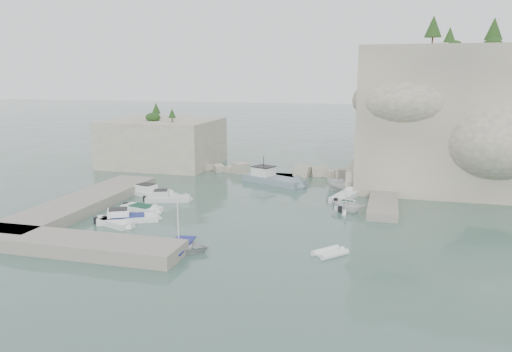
% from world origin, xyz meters
% --- Properties ---
extents(ground, '(400.00, 400.00, 0.00)m').
position_xyz_m(ground, '(0.00, 0.00, 0.00)').
color(ground, '#43655A').
rests_on(ground, ground).
extents(cliff_east, '(26.00, 22.00, 17.00)m').
position_xyz_m(cliff_east, '(23.00, 23.00, 8.50)').
color(cliff_east, beige).
rests_on(cliff_east, ground).
extents(cliff_terrace, '(8.00, 10.00, 2.50)m').
position_xyz_m(cliff_terrace, '(13.00, 18.00, 1.25)').
color(cliff_terrace, beige).
rests_on(cliff_terrace, ground).
extents(outcrop_west, '(16.00, 14.00, 7.00)m').
position_xyz_m(outcrop_west, '(-20.00, 25.00, 3.50)').
color(outcrop_west, beige).
rests_on(outcrop_west, ground).
extents(quay_west, '(5.00, 24.00, 1.10)m').
position_xyz_m(quay_west, '(-17.00, -1.00, 0.55)').
color(quay_west, '#9E9689').
rests_on(quay_west, ground).
extents(quay_south, '(18.00, 4.00, 1.10)m').
position_xyz_m(quay_south, '(-10.00, -12.50, 0.55)').
color(quay_south, '#9E9689').
rests_on(quay_south, ground).
extents(ledge_east, '(3.00, 16.00, 0.80)m').
position_xyz_m(ledge_east, '(13.50, 10.00, 0.40)').
color(ledge_east, '#9E9689').
rests_on(ledge_east, ground).
extents(breakwater, '(28.00, 3.00, 1.40)m').
position_xyz_m(breakwater, '(-1.00, 22.00, 0.70)').
color(breakwater, beige).
rests_on(breakwater, ground).
extents(motorboat_a, '(7.17, 4.12, 1.40)m').
position_xyz_m(motorboat_a, '(-12.44, 5.88, 0.00)').
color(motorboat_a, white).
rests_on(motorboat_a, ground).
extents(motorboat_b, '(5.59, 3.47, 1.40)m').
position_xyz_m(motorboat_b, '(-9.65, 4.12, 0.00)').
color(motorboat_b, silver).
rests_on(motorboat_b, ground).
extents(motorboat_c, '(4.96, 2.79, 0.70)m').
position_xyz_m(motorboat_c, '(-10.44, -0.39, 0.00)').
color(motorboat_c, white).
rests_on(motorboat_c, ground).
extents(motorboat_d, '(6.34, 4.59, 1.40)m').
position_xyz_m(motorboat_d, '(-9.97, -4.08, 0.00)').
color(motorboat_d, white).
rests_on(motorboat_d, ground).
extents(motorboat_e, '(4.10, 2.85, 0.70)m').
position_xyz_m(motorboat_e, '(-10.28, -5.60, 0.00)').
color(motorboat_e, white).
rests_on(motorboat_e, ground).
extents(rowboat, '(5.29, 4.05, 1.02)m').
position_xyz_m(rowboat, '(-1.94, -10.34, 0.00)').
color(rowboat, silver).
rests_on(rowboat, ground).
extents(inflatable_dinghy, '(2.94, 3.07, 0.44)m').
position_xyz_m(inflatable_dinghy, '(9.78, -8.05, 0.00)').
color(inflatable_dinghy, white).
rests_on(inflatable_dinghy, ground).
extents(tender_east_a, '(4.51, 4.18, 1.96)m').
position_xyz_m(tender_east_a, '(10.03, 4.96, 0.00)').
color(tender_east_a, white).
rests_on(tender_east_a, ground).
extents(tender_east_b, '(2.05, 4.06, 0.70)m').
position_xyz_m(tender_east_b, '(9.65, 6.35, 0.00)').
color(tender_east_b, silver).
rests_on(tender_east_b, ground).
extents(tender_east_c, '(3.25, 5.85, 0.70)m').
position_xyz_m(tender_east_c, '(9.21, 10.38, 0.00)').
color(tender_east_c, white).
rests_on(tender_east_c, ground).
extents(tender_east_d, '(5.16, 2.64, 1.90)m').
position_xyz_m(tender_east_d, '(9.06, 13.96, 0.00)').
color(tender_east_d, silver).
rests_on(tender_east_d, ground).
extents(work_boat, '(9.67, 6.53, 2.20)m').
position_xyz_m(work_boat, '(-0.37, 16.17, 0.00)').
color(work_boat, slate).
rests_on(work_boat, ground).
extents(rowboat_mast, '(0.10, 0.10, 4.20)m').
position_xyz_m(rowboat_mast, '(-1.94, -10.34, 2.61)').
color(rowboat_mast, white).
rests_on(rowboat_mast, rowboat).
extents(vegetation, '(53.48, 13.88, 13.40)m').
position_xyz_m(vegetation, '(17.83, 24.40, 17.93)').
color(vegetation, '#1E4219').
rests_on(vegetation, ground).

